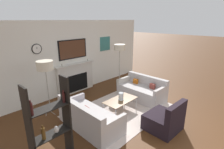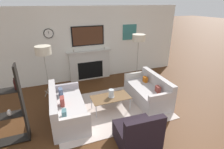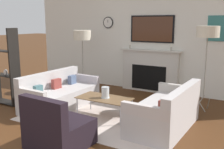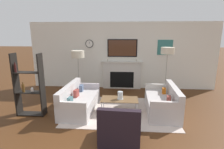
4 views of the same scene
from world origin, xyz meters
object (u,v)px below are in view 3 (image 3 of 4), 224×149
hurricane_candle (105,93)px  shelf_unit (4,68)px  armchair (58,130)px  floor_lamp_right (208,33)px  couch_left (59,95)px  coffee_table (104,99)px  floor_lamp_left (82,36)px  couch_right (166,113)px

hurricane_candle → shelf_unit: bearing=-171.4°
armchair → hurricane_candle: 1.45m
armchair → floor_lamp_right: size_ratio=0.49×
armchair → couch_left: bearing=130.4°
armchair → coffee_table: 1.43m
hurricane_candle → floor_lamp_left: floor_lamp_left is taller
armchair → floor_lamp_right: floor_lamp_right is taller
armchair → shelf_unit: bearing=157.2°
floor_lamp_left → shelf_unit: shelf_unit is taller
couch_right → shelf_unit: bearing=-173.5°
floor_lamp_right → shelf_unit: 4.51m
couch_left → couch_right: (2.44, -0.00, 0.02)m
couch_left → shelf_unit: size_ratio=1.05×
floor_lamp_right → floor_lamp_left: bearing=180.0°
armchair → shelf_unit: size_ratio=0.51×
couch_left → shelf_unit: 1.43m
couch_right → shelf_unit: size_ratio=0.96×
hurricane_candle → floor_lamp_right: size_ratio=0.12×
couch_left → hurricane_candle: size_ratio=8.23×
couch_left → couch_right: couch_right is taller
floor_lamp_left → floor_lamp_right: bearing=0.0°
hurricane_candle → floor_lamp_left: size_ratio=0.13×
couch_right → shelf_unit: 3.76m
floor_lamp_left → shelf_unit: bearing=-116.4°
couch_right → shelf_unit: (-3.69, -0.42, 0.54)m
floor_lamp_right → couch_left: bearing=-153.9°
couch_right → floor_lamp_right: (0.36, 1.38, 1.35)m
hurricane_candle → floor_lamp_left: (-1.58, 1.43, 1.00)m
armchair → coffee_table: bearing=92.4°
couch_right → floor_lamp_left: bearing=153.8°
couch_left → coffee_table: 1.21m
couch_left → armchair: (1.26, -1.48, -0.00)m
armchair → floor_lamp_right: (1.54, 2.86, 1.37)m
coffee_table → floor_lamp_right: bearing=41.7°
floor_lamp_left → hurricane_candle: bearing=-42.0°
floor_lamp_right → coffee_table: bearing=-138.3°
armchair → shelf_unit: shelf_unit is taller
coffee_table → armchair: bearing=-87.6°
floor_lamp_left → floor_lamp_right: 3.16m
couch_right → floor_lamp_left: (-2.80, 1.38, 1.21)m
hurricane_candle → floor_lamp_right: floor_lamp_right is taller
coffee_table → hurricane_candle: hurricane_candle is taller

